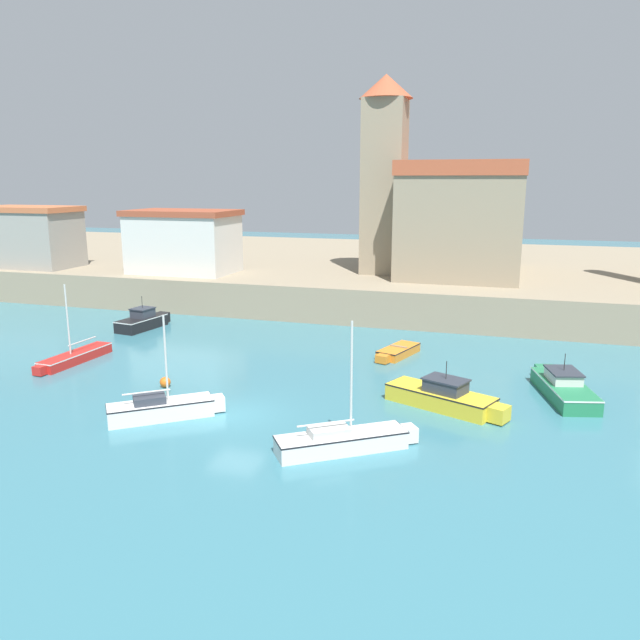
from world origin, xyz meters
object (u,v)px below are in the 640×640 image
Objects in this scene: sailboat_white_5 at (163,408)px; harbor_shed_mid_row at (184,241)px; motorboat_black_3 at (143,321)px; dinghy_orange_6 at (397,351)px; sailboat_red_4 at (74,357)px; harbor_shed_near_wharf at (30,236)px; motorboat_green_0 at (563,387)px; church at (453,211)px; mooring_buoy at (165,382)px; sailboat_white_2 at (343,440)px; motorboat_yellow_1 at (444,397)px.

harbor_shed_mid_row reaches higher than sailboat_white_5.
motorboat_black_3 is 19.28m from sailboat_white_5.
sailboat_red_4 is at bearing -158.95° from dinghy_orange_6.
harbor_shed_near_wharf is at bearing 153.31° from motorboat_black_3.
motorboat_black_3 is at bearing 125.21° from sailboat_white_5.
motorboat_black_3 is at bearing 166.90° from motorboat_green_0.
mooring_buoy is at bearing -113.66° from church.
harbor_shed_near_wharf is (-38.04, 25.68, 5.30)m from sailboat_white_2.
church reaches higher than harbor_shed_mid_row.
motorboat_yellow_1 is at bearing -25.01° from harbor_shed_near_wharf.
motorboat_yellow_1 is 10.73× the size of mooring_buoy.
church is (1.02, 33.44, 7.86)m from sailboat_white_2.
church is at bearing 11.24° from harbor_shed_near_wharf.
harbor_shed_near_wharf is at bearing -176.58° from harbor_shed_mid_row.
dinghy_orange_6 is (18.94, 7.29, -0.05)m from sailboat_red_4.
sailboat_white_2 is at bearing -88.56° from dinghy_orange_6.
church is at bearing 95.15° from motorboat_yellow_1.
harbor_shed_near_wharf is (-39.06, -7.76, -2.56)m from church.
motorboat_yellow_1 is 1.46× the size of dinghy_orange_6.
sailboat_red_4 is at bearing -84.01° from motorboat_black_3.
harbor_shed_mid_row is at bearing 151.50° from dinghy_orange_6.
motorboat_yellow_1 is at bearing -84.85° from church.
sailboat_white_5 reaches higher than motorboat_black_3.
motorboat_green_0 is 13.53m from sailboat_white_2.
church is 1.79× the size of harbor_shed_mid_row.
motorboat_green_0 is 1.10× the size of sailboat_red_4.
church reaches higher than mooring_buoy.
sailboat_white_2 is 12.48m from mooring_buoy.
motorboat_black_3 is 0.83× the size of sailboat_red_4.
motorboat_black_3 is 28.15m from church.
sailboat_white_5 reaches higher than sailboat_red_4.
motorboat_black_3 reaches higher than motorboat_green_0.
motorboat_black_3 is 19.99m from dinghy_orange_6.
sailboat_red_4 is at bearing 176.81° from motorboat_yellow_1.
motorboat_green_0 is 0.71× the size of harbor_shed_near_wharf.
sailboat_red_4 is (-28.57, -2.29, -0.16)m from motorboat_green_0.
dinghy_orange_6 is 14.80m from mooring_buoy.
sailboat_white_2 is 14.87m from dinghy_orange_6.
motorboat_green_0 reaches higher than dinghy_orange_6.
harbor_shed_near_wharf is (-41.51, 19.37, 5.20)m from motorboat_yellow_1.
harbor_shed_mid_row is (-25.51, 20.32, 5.11)m from motorboat_yellow_1.
sailboat_white_2 is 0.61× the size of harbor_shed_near_wharf.
motorboat_yellow_1 reaches higher than dinghy_orange_6.
harbor_shed_near_wharf is at bearing 142.19° from mooring_buoy.
motorboat_green_0 is 11.25× the size of mooring_buoy.
harbor_shed_near_wharf reaches higher than motorboat_green_0.
motorboat_green_0 is 1.05× the size of motorboat_yellow_1.
dinghy_orange_6 is at bearing 21.05° from sailboat_red_4.
motorboat_green_0 is at bearing -70.74° from church.
motorboat_yellow_1 is 0.37× the size of church.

